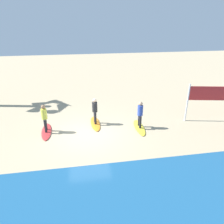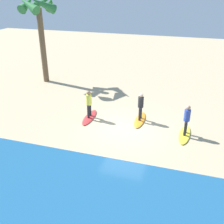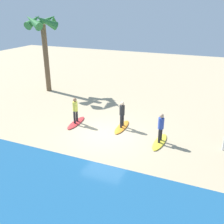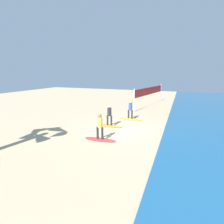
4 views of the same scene
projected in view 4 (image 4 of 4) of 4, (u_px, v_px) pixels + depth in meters
name	position (u px, v px, depth m)	size (l,w,h in m)	color
ground_plane	(121.00, 130.00, 13.16)	(60.00, 60.00, 0.00)	tan
surfboard_yellow	(130.00, 119.00, 16.10)	(2.10, 0.56, 0.09)	yellow
surfer_yellow	(130.00, 108.00, 15.88)	(0.32, 0.46, 1.64)	#232328
surfboard_orange	(109.00, 126.00, 14.07)	(2.10, 0.56, 0.09)	orange
surfer_orange	(109.00, 114.00, 13.86)	(0.32, 0.46, 1.64)	#232328
surfboard_red	(100.00, 139.00, 11.20)	(2.10, 0.56, 0.09)	red
surfer_red	(100.00, 124.00, 10.98)	(0.32, 0.46, 1.64)	#232328
volleyball_net	(150.00, 92.00, 22.52)	(8.92, 1.87, 2.50)	silver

